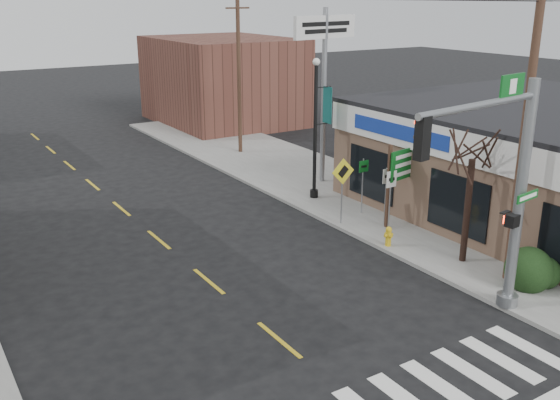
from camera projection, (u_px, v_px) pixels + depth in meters
sidewalk_right at (342, 190)px, 27.52m from camera, size 6.00×38.00×0.13m
center_line at (209, 281)px, 18.95m from camera, size 0.12×56.00×0.01m
bldg_distant_right at (223, 81)px, 41.81m from camera, size 8.00×10.00×5.60m
traffic_signal_pole at (504, 177)px, 15.67m from camera, size 5.05×0.38×6.39m
guide_sign at (405, 172)px, 22.75m from camera, size 1.78×0.14×3.11m
fire_hydrant at (388, 235)px, 21.18m from camera, size 0.22×0.22×0.69m
ped_crossing_sign at (343, 179)px, 22.84m from camera, size 0.98×0.07×2.51m
lamp_post at (317, 119)px, 25.39m from camera, size 0.75×0.59×5.78m
dance_center_sign at (325, 55)px, 26.93m from camera, size 3.61×0.23×7.66m
bare_tree at (474, 140)px, 18.89m from camera, size 2.52×2.52×5.04m
shrub_front at (529, 270)px, 18.15m from camera, size 1.40×1.40×1.05m
shrub_back at (400, 199)px, 24.74m from camera, size 1.15×1.15×0.86m
utility_pole_near at (526, 125)px, 17.41m from camera, size 1.60×0.24×9.18m
utility_pole_far at (239, 75)px, 32.78m from camera, size 1.40×0.21×8.03m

